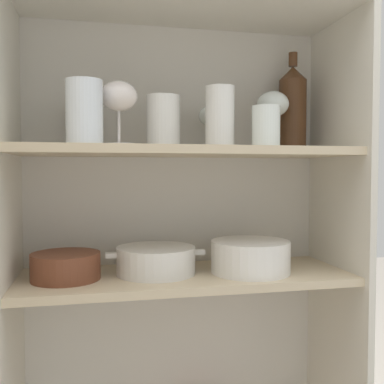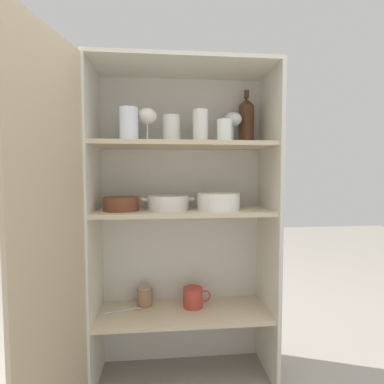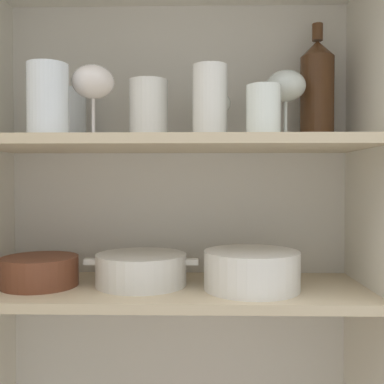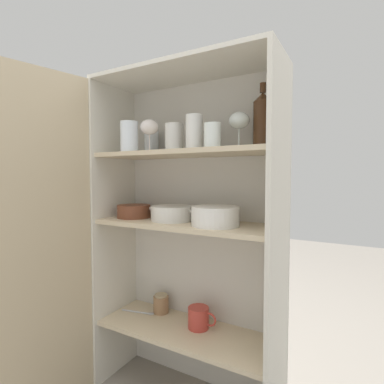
# 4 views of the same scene
# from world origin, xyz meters

# --- Properties ---
(cupboard_back_panel) EXTENTS (0.85, 0.02, 1.48)m
(cupboard_back_panel) POSITION_xyz_m (0.00, 0.30, 0.74)
(cupboard_back_panel) COLOR silver
(cupboard_back_panel) RESTS_ON ground_plane
(cupboard_side_left) EXTENTS (0.02, 0.33, 1.48)m
(cupboard_side_left) POSITION_xyz_m (-0.42, 0.15, 0.74)
(cupboard_side_left) COLOR silver
(cupboard_side_left) RESTS_ON ground_plane
(cupboard_side_right) EXTENTS (0.02, 0.33, 1.48)m
(cupboard_side_right) POSITION_xyz_m (0.42, 0.15, 0.74)
(cupboard_side_right) COLOR silver
(cupboard_side_right) RESTS_ON ground_plane
(cupboard_top_panel) EXTENTS (0.85, 0.33, 0.02)m
(cupboard_top_panel) POSITION_xyz_m (0.00, 0.15, 1.49)
(cupboard_top_panel) COLOR silver
(cupboard_top_panel) RESTS_ON cupboard_side_left
(shelf_board_lower) EXTENTS (0.82, 0.29, 0.02)m
(shelf_board_lower) POSITION_xyz_m (0.00, 0.15, 0.32)
(shelf_board_lower) COLOR beige
(shelf_board_middle) EXTENTS (0.82, 0.29, 0.02)m
(shelf_board_middle) POSITION_xyz_m (0.00, 0.15, 0.81)
(shelf_board_middle) COLOR beige
(shelf_board_upper) EXTENTS (0.82, 0.29, 0.02)m
(shelf_board_upper) POSITION_xyz_m (0.00, 0.15, 1.13)
(shelf_board_upper) COLOR beige
(cupboard_door) EXTENTS (0.11, 0.42, 1.48)m
(cupboard_door) POSITION_xyz_m (-0.48, -0.23, 0.74)
(cupboard_door) COLOR tan
(cupboard_door) RESTS_ON ground_plane
(tumbler_glass_0) EXTENTS (0.08, 0.08, 0.14)m
(tumbler_glass_0) POSITION_xyz_m (-0.24, 0.06, 1.21)
(tumbler_glass_0) COLOR white
(tumbler_glass_0) RESTS_ON shelf_board_upper
(tumbler_glass_1) EXTENTS (0.08, 0.08, 0.13)m
(tumbler_glass_1) POSITION_xyz_m (-0.06, 0.15, 1.20)
(tumbler_glass_1) COLOR white
(tumbler_glass_1) RESTS_ON shelf_board_upper
(tumbler_glass_2) EXTENTS (0.07, 0.07, 0.10)m
(tumbler_glass_2) POSITION_xyz_m (0.18, 0.06, 1.19)
(tumbler_glass_2) COLOR white
(tumbler_glass_2) RESTS_ON shelf_board_upper
(tumbler_glass_3) EXTENTS (0.07, 0.07, 0.14)m
(tumbler_glass_3) POSITION_xyz_m (0.07, 0.10, 1.21)
(tumbler_glass_3) COLOR white
(tumbler_glass_3) RESTS_ON shelf_board_upper
(tumbler_glass_4) EXTENTS (0.07, 0.07, 0.13)m
(tumbler_glass_4) POSITION_xyz_m (-0.25, 0.23, 1.20)
(tumbler_glass_4) COLOR white
(tumbler_glass_4) RESTS_ON shelf_board_upper
(wine_glass_0) EXTENTS (0.07, 0.07, 0.12)m
(wine_glass_0) POSITION_xyz_m (0.09, 0.23, 1.22)
(wine_glass_0) COLOR white
(wine_glass_0) RESTS_ON shelf_board_upper
(wine_glass_1) EXTENTS (0.09, 0.09, 0.15)m
(wine_glass_1) POSITION_xyz_m (-0.17, 0.11, 1.25)
(wine_glass_1) COLOR silver
(wine_glass_1) RESTS_ON shelf_board_upper
(wine_glass_2) EXTENTS (0.09, 0.09, 0.15)m
(wine_glass_2) POSITION_xyz_m (0.24, 0.18, 1.25)
(wine_glass_2) COLOR white
(wine_glass_2) RESTS_ON shelf_board_upper
(wine_bottle) EXTENTS (0.08, 0.08, 0.27)m
(wine_bottle) POSITION_xyz_m (0.32, 0.23, 1.26)
(wine_bottle) COLOR #4C2D19
(wine_bottle) RESTS_ON shelf_board_upper
(plate_stack_white) EXTENTS (0.20, 0.20, 0.08)m
(plate_stack_white) POSITION_xyz_m (0.16, 0.12, 0.86)
(plate_stack_white) COLOR white
(plate_stack_white) RESTS_ON shelf_board_middle
(mixing_bowl_large) EXTENTS (0.16, 0.16, 0.06)m
(mixing_bowl_large) POSITION_xyz_m (-0.29, 0.14, 0.86)
(mixing_bowl_large) COLOR brown
(mixing_bowl_large) RESTS_ON shelf_board_middle
(casserole_dish) EXTENTS (0.25, 0.20, 0.07)m
(casserole_dish) POSITION_xyz_m (-0.07, 0.15, 0.86)
(casserole_dish) COLOR silver
(casserole_dish) RESTS_ON shelf_board_middle
(coffee_mug_primary) EXTENTS (0.14, 0.10, 0.10)m
(coffee_mug_primary) POSITION_xyz_m (0.05, 0.19, 0.38)
(coffee_mug_primary) COLOR #BC3D33
(coffee_mug_primary) RESTS_ON shelf_board_lower
(storage_jar) EXTENTS (0.08, 0.08, 0.09)m
(storage_jar) POSITION_xyz_m (-0.19, 0.23, 0.37)
(storage_jar) COLOR #99704C
(storage_jar) RESTS_ON shelf_board_lower
(serving_spoon) EXTENTS (0.18, 0.05, 0.01)m
(serving_spoon) POSITION_xyz_m (-0.28, 0.17, 0.33)
(serving_spoon) COLOR silver
(serving_spoon) RESTS_ON shelf_board_lower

